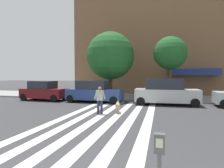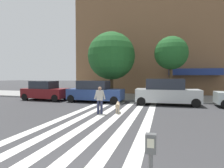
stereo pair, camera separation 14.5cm
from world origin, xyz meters
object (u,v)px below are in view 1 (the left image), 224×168
at_px(parked_car_near_curb, 44,91).
at_px(parked_car_third_in_line, 166,92).
at_px(pedestrian_dog_walker, 100,99).
at_px(parked_car_behind_first, 94,92).
at_px(dog_on_leash, 118,106).
at_px(street_tree_middle, 170,53).
at_px(street_tree_nearest, 110,56).

bearing_deg(parked_car_near_curb, parked_car_third_in_line, -0.02).
bearing_deg(pedestrian_dog_walker, parked_car_behind_first, 113.98).
bearing_deg(pedestrian_dog_walker, parked_car_near_curb, 146.59).
distance_m(parked_car_third_in_line, dog_on_leash, 5.09).
height_order(parked_car_third_in_line, street_tree_middle, street_tree_middle).
height_order(street_tree_middle, pedestrian_dog_walker, street_tree_middle).
distance_m(pedestrian_dog_walker, dog_on_leash, 1.24).
height_order(street_tree_nearest, dog_on_leash, street_tree_nearest).
bearing_deg(parked_car_third_in_line, street_tree_middle, 81.38).
bearing_deg(street_tree_nearest, parked_car_near_curb, -155.17).
relative_size(parked_car_near_curb, dog_on_leash, 3.75).
xyz_separation_m(parked_car_third_in_line, pedestrian_dog_walker, (-3.93, -4.72, -0.07)).
relative_size(street_tree_nearest, pedestrian_dog_walker, 3.98).
bearing_deg(street_tree_nearest, parked_car_behind_first, -105.57).
bearing_deg(parked_car_behind_first, parked_car_third_in_line, -0.03).
height_order(parked_car_behind_first, dog_on_leash, parked_car_behind_first).
bearing_deg(parked_car_near_curb, parked_car_behind_first, -0.00).
bearing_deg(parked_car_behind_first, pedestrian_dog_walker, -66.02).
height_order(parked_car_near_curb, parked_car_behind_first, parked_car_behind_first).
relative_size(parked_car_near_curb, parked_car_third_in_line, 0.87).
relative_size(parked_car_third_in_line, street_tree_nearest, 0.76).
xyz_separation_m(parked_car_behind_first, dog_on_leash, (3.06, -4.09, -0.47)).
bearing_deg(dog_on_leash, pedestrian_dog_walker, -146.71).
bearing_deg(parked_car_near_curb, street_tree_nearest, 24.83).
relative_size(parked_car_third_in_line, street_tree_middle, 0.85).
bearing_deg(pedestrian_dog_walker, parked_car_third_in_line, 50.21).
height_order(parked_car_behind_first, street_tree_middle, street_tree_middle).
distance_m(parked_car_behind_first, pedestrian_dog_walker, 5.17).
xyz_separation_m(parked_car_behind_first, parked_car_third_in_line, (6.03, -0.00, 0.09)).
distance_m(parked_car_behind_first, dog_on_leash, 5.13).
bearing_deg(parked_car_behind_first, dog_on_leash, -53.25).
bearing_deg(dog_on_leash, street_tree_nearest, 108.80).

